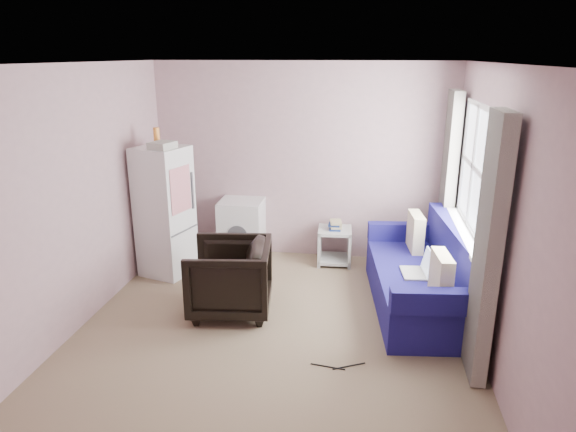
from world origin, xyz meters
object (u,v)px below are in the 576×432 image
object	(u,v)px
fridge	(165,211)
washing_machine	(242,228)
sofa	(425,279)
armchair	(229,274)
side_table	(335,243)

from	to	relation	value
fridge	washing_machine	world-z (taller)	fridge
sofa	armchair	bearing A→B (deg)	-175.00
fridge	sofa	xyz separation A→B (m)	(3.02, -0.47, -0.47)
washing_machine	side_table	distance (m)	1.22
fridge	sofa	world-z (taller)	fridge
fridge	side_table	distance (m)	2.15
fridge	side_table	world-z (taller)	fridge
fridge	washing_machine	size ratio (longest dim) A/B	2.27
armchair	sofa	distance (m)	2.05
sofa	washing_machine	bearing A→B (deg)	147.61
armchair	fridge	bearing A→B (deg)	-137.78
armchair	sofa	world-z (taller)	sofa
fridge	side_table	size ratio (longest dim) A/B	3.10
washing_machine	side_table	xyz separation A→B (m)	(1.21, -0.04, -0.14)
washing_machine	sofa	xyz separation A→B (m)	(2.23, -1.10, -0.08)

